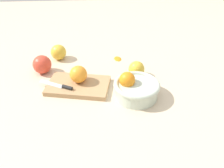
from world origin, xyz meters
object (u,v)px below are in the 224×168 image
Objects in this scene: orange_on_board at (78,74)px; knife at (60,86)px; apple_front_right at (42,64)px; apple_front_right_2 at (59,52)px; apple_mid_left at (136,69)px; bowl at (136,88)px; cutting_board at (78,86)px.

orange_on_board is 0.09m from knife.
apple_front_right reaches higher than apple_front_right_2.
apple_front_right is at bearing 64.41° from apple_front_right_2.
orange_on_board is 1.02× the size of apple_mid_left.
apple_mid_left is at bearing -166.87° from orange_on_board.
apple_front_right_2 reaches higher than apple_mid_left.
bowl reaches higher than apple_front_right_2.
apple_front_right is (0.17, -0.11, -0.01)m from orange_on_board.
knife is 1.93× the size of apple_front_right_2.
cutting_board is 0.21m from apple_front_right.
apple_mid_left is (-0.03, -0.14, -0.00)m from bowl.
apple_front_right_2 is (0.11, -0.23, -0.02)m from orange_on_board.
cutting_board is 0.27m from apple_mid_left.
bowl reaches higher than apple_front_right.
orange_on_board is 0.49× the size of knife.
bowl reaches higher than cutting_board.
cutting_board is 3.50× the size of orange_on_board.
bowl is at bearing 158.97° from orange_on_board.
bowl is 2.39× the size of apple_front_right_2.
knife is at bearing 15.80° from apple_mid_left.
orange_on_board reaches higher than cutting_board.
knife is at bearing -10.09° from bowl.
orange_on_board is 0.96× the size of apple_front_right_2.
apple_front_right reaches higher than knife.
apple_mid_left is at bearing -99.97° from bowl.
knife reaches higher than cutting_board.
knife is (0.07, 0.02, 0.01)m from cutting_board.
orange_on_board is at bearing -21.03° from bowl.
apple_mid_left is (-0.42, 0.06, -0.01)m from apple_front_right.
cutting_board is at bearing -165.70° from knife.
apple_front_right is (0.17, -0.13, 0.03)m from cutting_board.
apple_mid_left is at bearing -163.79° from cutting_board.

